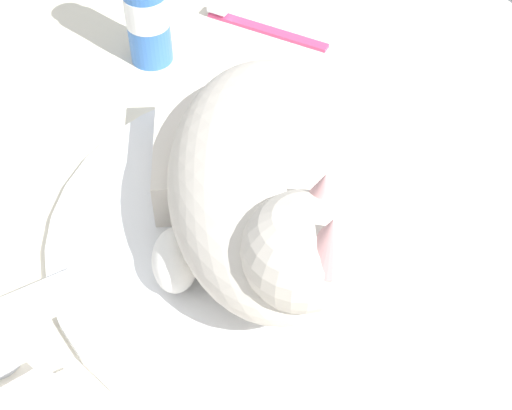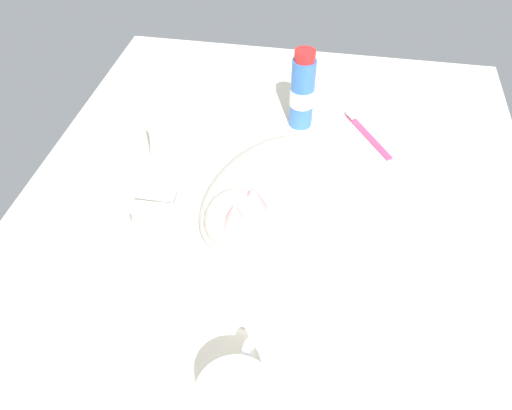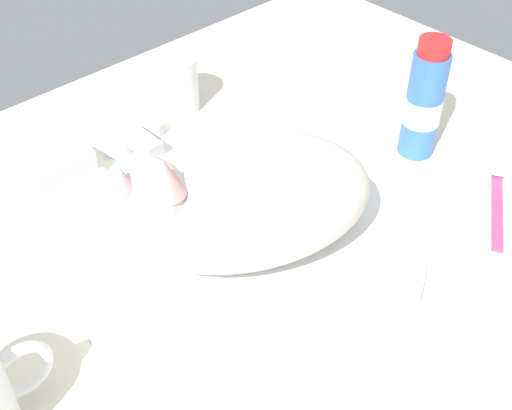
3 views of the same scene
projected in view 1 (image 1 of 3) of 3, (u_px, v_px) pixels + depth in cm
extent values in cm
cube|color=silver|center=(271.00, 247.00, 63.89)|extent=(110.00, 82.50, 3.00)
cylinder|color=white|center=(271.00, 232.00, 62.36)|extent=(36.89, 36.89, 1.08)
cube|color=silver|center=(42.00, 301.00, 53.23)|extent=(2.00, 8.51, 2.00)
ellipsoid|color=beige|center=(272.00, 179.00, 57.61)|extent=(30.18, 26.01, 11.60)
sphere|color=beige|center=(302.00, 251.00, 48.90)|extent=(10.97, 10.97, 8.16)
ellipsoid|color=white|center=(298.00, 248.00, 51.28)|extent=(6.76, 6.40, 4.49)
cone|color=#DB9E9E|center=(324.00, 194.00, 47.57)|extent=(4.94, 4.94, 3.67)
cone|color=#DB9E9E|center=(331.00, 239.00, 45.14)|extent=(4.94, 4.94, 3.67)
cube|color=beige|center=(182.00, 152.00, 64.70)|extent=(13.65, 9.94, 4.45)
ellipsoid|color=white|center=(175.00, 260.00, 57.21)|extent=(6.62, 5.75, 4.01)
cylinder|color=#3870C6|center=(146.00, 4.00, 73.71)|extent=(4.33, 4.33, 13.25)
cylinder|color=white|center=(146.00, 10.00, 74.20)|extent=(4.42, 4.42, 3.31)
cube|color=#D83F72|center=(267.00, 29.00, 81.50)|extent=(12.64, 8.67, 0.80)
cube|color=white|center=(219.00, 8.00, 82.74)|extent=(2.63, 2.40, 0.80)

